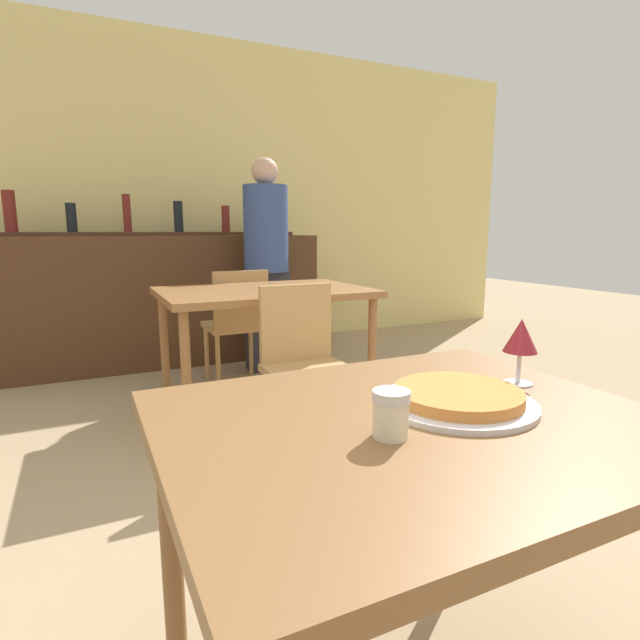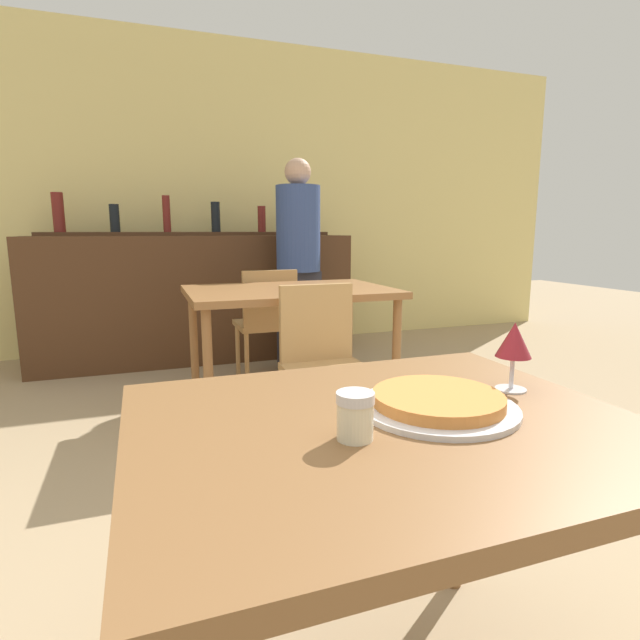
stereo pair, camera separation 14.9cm
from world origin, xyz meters
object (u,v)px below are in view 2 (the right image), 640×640
at_px(pizza_tray, 438,402).
at_px(chair_far_side_back, 267,318).
at_px(chair_far_side_front, 323,357).
at_px(person_standing, 298,258).
at_px(wine_glass, 514,342).
at_px(cheese_shaker, 355,415).

bearing_deg(pizza_tray, chair_far_side_back, 84.09).
height_order(chair_far_side_front, person_standing, person_standing).
distance_m(pizza_tray, person_standing, 2.96).
distance_m(pizza_tray, wine_glass, 0.26).
relative_size(pizza_tray, person_standing, 0.20).
xyz_separation_m(chair_far_side_back, wine_glass, (-0.03, -2.51, 0.36)).
height_order(cheese_shaker, person_standing, person_standing).
relative_size(pizza_tray, cheese_shaker, 3.79).
height_order(pizza_tray, cheese_shaker, cheese_shaker).
distance_m(chair_far_side_back, cheese_shaker, 2.70).
height_order(pizza_tray, wine_glass, wine_glass).
xyz_separation_m(pizza_tray, cheese_shaker, (-0.22, -0.07, 0.03)).
bearing_deg(cheese_shaker, chair_far_side_front, 71.89).
xyz_separation_m(person_standing, wine_glass, (-0.37, -2.84, -0.04)).
xyz_separation_m(cheese_shaker, person_standing, (0.82, 2.97, 0.11)).
distance_m(chair_far_side_front, person_standing, 1.58).
distance_m(person_standing, wine_glass, 2.86).
xyz_separation_m(chair_far_side_front, chair_far_side_back, (0.00, 1.16, 0.00)).
bearing_deg(cheese_shaker, wine_glass, 16.18).
height_order(chair_far_side_back, pizza_tray, chair_far_side_back).
relative_size(pizza_tray, wine_glass, 2.05).
bearing_deg(chair_far_side_back, person_standing, -135.90).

